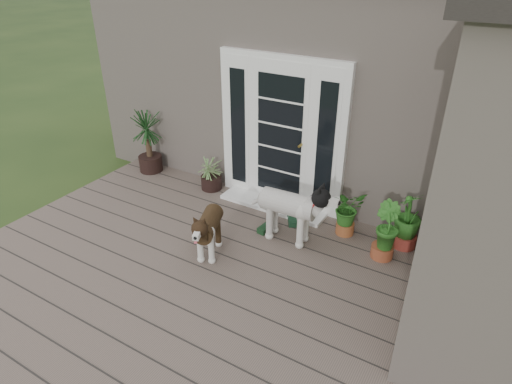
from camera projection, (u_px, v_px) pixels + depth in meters
The scene contains 14 objects.
deck at pixel (202, 295), 4.90m from camera, with size 6.20×4.60×0.12m, color #6B5B4C.
house_main at pixel (349, 77), 7.37m from camera, with size 7.40×4.00×3.10m, color #665E54.
door_unit at pixel (281, 134), 6.09m from camera, with size 1.90×0.14×2.15m, color white.
door_step at pixel (273, 205), 6.45m from camera, with size 1.60×0.40×0.05m, color white.
brindle_dog at pixel (209, 232), 5.32m from camera, with size 0.33×0.76×0.64m, color #3F2B17, non-canonical shape.
white_dog at pixel (288, 214), 5.55m from camera, with size 0.40×0.94×0.78m, color white, non-canonical shape.
spider_plant at pixel (211, 172), 6.82m from camera, with size 0.54×0.54×0.57m, color #9AAB69, non-canonical shape.
yucca at pixel (148, 142), 7.26m from camera, with size 0.73×0.73×1.06m, color black, non-canonical shape.
herb_a at pixel (346, 215), 5.73m from camera, with size 0.43×0.43×0.55m, color #1D601B.
herb_b at pixel (384, 238), 5.28m from camera, with size 0.36×0.36×0.54m, color #205317.
herb_c at pixel (407, 225), 5.46m from camera, with size 0.40×0.40×0.62m, color #1C601B.
sapling at pixel (443, 261), 4.14m from camera, with size 0.44×0.44×1.48m, color #265819, non-canonical shape.
clog_left at pixel (292, 219), 6.07m from camera, with size 0.15×0.33×0.10m, color #153520, non-canonical shape.
clog_right at pixel (267, 227), 5.90m from camera, with size 0.16×0.34×0.10m, color black, non-canonical shape.
Camera 1 is at (2.42, -2.50, 3.44)m, focal length 30.84 mm.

